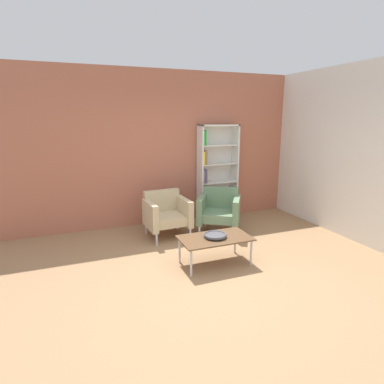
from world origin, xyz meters
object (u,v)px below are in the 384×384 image
coffee_table_low (215,239)px  armchair_near_window (219,210)px  bookshelf_tall (214,174)px  armchair_corner_red (166,213)px  decorative_bowl (215,235)px

coffee_table_low → armchair_near_window: bearing=61.4°
bookshelf_tall → armchair_corner_red: size_ratio=2.44×
bookshelf_tall → armchair_near_window: (-0.26, -0.77, -0.52)m
coffee_table_low → armchair_corner_red: armchair_corner_red is taller
coffee_table_low → armchair_corner_red: (-0.32, 1.32, 0.05)m
coffee_table_low → decorative_bowl: size_ratio=3.12×
coffee_table_low → armchair_corner_red: size_ratio=1.28×
decorative_bowl → armchair_corner_red: (-0.32, 1.32, -0.02)m
armchair_corner_red → armchair_near_window: 0.96m
armchair_near_window → coffee_table_low: bearing=-85.9°
bookshelf_tall → coffee_table_low: size_ratio=1.90×
decorative_bowl → armchair_near_window: bearing=61.4°
bookshelf_tall → decorative_bowl: (-0.89, -1.94, -0.50)m
coffee_table_low → decorative_bowl: (-0.00, -0.00, 0.07)m
bookshelf_tall → decorative_bowl: bearing=-114.7°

